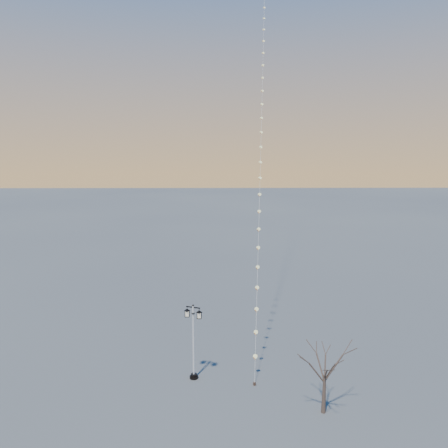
{
  "coord_description": "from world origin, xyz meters",
  "views": [
    {
      "loc": [
        -0.31,
        -23.81,
        14.36
      ],
      "look_at": [
        0.06,
        7.04,
        9.26
      ],
      "focal_mm": 35.43,
      "sensor_mm": 36.0,
      "label": 1
    }
  ],
  "objects": [
    {
      "name": "street_lamp",
      "position": [
        -1.92,
        2.48,
        2.73
      ],
      "size": [
        1.2,
        0.72,
        4.94
      ],
      "rotation": [
        0.0,
        0.0,
        -0.37
      ],
      "color": "black",
      "rests_on": "ground"
    },
    {
      "name": "bare_tree",
      "position": [
        5.49,
        -1.36,
        2.83
      ],
      "size": [
        2.46,
        2.46,
        4.08
      ],
      "rotation": [
        0.0,
        0.0,
        0.1
      ],
      "color": "#45352C",
      "rests_on": "ground"
    },
    {
      "name": "ground",
      "position": [
        0.0,
        0.0,
        0.0
      ],
      "size": [
        300.0,
        300.0,
        0.0
      ],
      "primitive_type": "plane",
      "color": "#4F5050",
      "rests_on": "ground"
    },
    {
      "name": "kite_train",
      "position": [
        3.8,
        19.29,
        19.83
      ],
      "size": [
        4.42,
        35.99,
        39.9
      ],
      "rotation": [
        0.0,
        0.0,
        0.35
      ],
      "color": "#37251B",
      "rests_on": "ground"
    }
  ]
}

